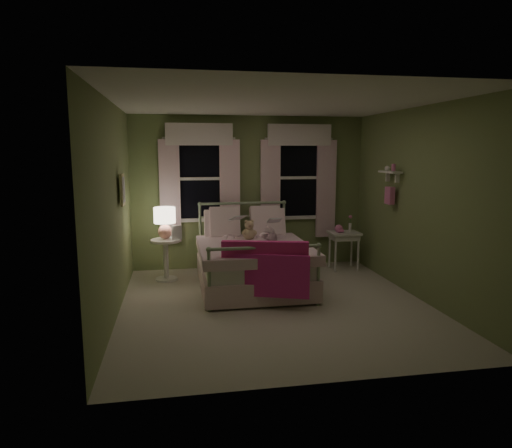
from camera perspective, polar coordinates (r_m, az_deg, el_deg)
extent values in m
plane|color=beige|center=(6.12, 2.41, -10.03)|extent=(4.20, 4.20, 0.00)
plane|color=white|center=(5.82, 2.59, 14.97)|extent=(4.20, 4.20, 0.00)
plane|color=#758A52|center=(7.88, -0.82, 3.94)|extent=(4.00, 0.00, 4.00)
plane|color=#758A52|center=(3.83, 9.32, -1.59)|extent=(4.00, 0.00, 4.00)
plane|color=#758A52|center=(5.74, -17.41, 1.63)|extent=(0.00, 4.20, 4.20)
plane|color=#758A52|center=(6.55, 19.84, 2.38)|extent=(0.00, 4.20, 4.20)
cube|color=white|center=(6.78, -0.47, -4.43)|extent=(1.44, 1.94, 0.26)
cube|color=white|center=(6.84, -0.47, -6.38)|extent=(1.54, 2.02, 0.30)
cube|color=white|center=(6.60, -0.26, -3.21)|extent=(1.58, 1.75, 0.14)
cylinder|color=#9EB793|center=(6.73, -6.30, -5.63)|extent=(0.04, 1.90, 0.04)
cylinder|color=#9EB793|center=(6.95, 5.17, -5.14)|extent=(0.04, 1.90, 0.04)
cylinder|color=#9EB793|center=(7.62, -6.97, -1.81)|extent=(0.04, 0.04, 1.15)
cylinder|color=#9EB793|center=(7.82, 3.48, -1.48)|extent=(0.04, 0.04, 1.15)
sphere|color=#9EB793|center=(7.53, -7.05, 2.49)|extent=(0.07, 0.07, 0.07)
sphere|color=#9EB793|center=(7.73, 3.52, 2.72)|extent=(0.07, 0.07, 0.07)
cylinder|color=#9EB793|center=(7.60, -1.70, 2.62)|extent=(1.42, 0.04, 0.04)
cylinder|color=#9EB793|center=(7.63, -1.69, 0.98)|extent=(1.38, 0.03, 0.03)
cylinder|color=#9EB793|center=(5.77, -5.87, -7.09)|extent=(0.04, 0.04, 0.80)
cylinder|color=#9EB793|center=(6.03, 7.79, -6.41)|extent=(0.04, 0.04, 0.80)
sphere|color=#9EB793|center=(5.67, -5.94, -3.20)|extent=(0.07, 0.07, 0.07)
sphere|color=#9EB793|center=(5.94, 7.87, -2.69)|extent=(0.07, 0.07, 0.07)
cylinder|color=#9EB793|center=(5.77, 1.13, -2.96)|extent=(1.42, 0.04, 0.04)
cube|color=white|center=(7.34, -4.31, -0.39)|extent=(0.55, 0.32, 0.57)
cube|color=white|center=(7.45, 1.51, -0.23)|extent=(0.55, 0.32, 0.57)
cube|color=white|center=(7.33, -3.93, 0.23)|extent=(0.48, 0.30, 0.51)
cube|color=white|center=(7.43, 1.14, 0.37)|extent=(0.48, 0.30, 0.51)
cube|color=#D62978|center=(5.78, 1.12, -3.74)|extent=(1.09, 0.36, 0.32)
cube|color=#DB2B90|center=(5.78, 1.25, -6.50)|extent=(1.05, 0.40, 0.55)
imported|color=#F7D1DD|center=(7.08, -3.32, 0.31)|extent=(0.29, 0.21, 0.71)
imported|color=#F7D1DD|center=(7.16, 1.13, 0.70)|extent=(0.40, 0.33, 0.78)
imported|color=beige|center=(6.83, -3.07, 0.30)|extent=(0.23, 0.17, 0.26)
imported|color=beige|center=(6.93, 1.53, 0.07)|extent=(0.20, 0.11, 0.26)
sphere|color=tan|center=(7.00, -0.88, -1.24)|extent=(0.19, 0.19, 0.19)
sphere|color=tan|center=(6.96, -0.86, -0.13)|extent=(0.14, 0.14, 0.14)
sphere|color=tan|center=(6.94, -1.23, 0.31)|extent=(0.05, 0.05, 0.05)
sphere|color=tan|center=(6.96, -0.50, 0.33)|extent=(0.05, 0.05, 0.05)
sphere|color=tan|center=(6.96, -1.50, -1.14)|extent=(0.08, 0.08, 0.08)
sphere|color=tan|center=(6.98, -0.20, -1.10)|extent=(0.08, 0.08, 0.08)
sphere|color=#8C6B51|center=(6.91, -0.79, -0.24)|extent=(0.05, 0.05, 0.05)
cylinder|color=white|center=(7.23, -11.26, -2.05)|extent=(0.46, 0.46, 0.04)
cylinder|color=white|center=(7.30, -11.19, -4.44)|extent=(0.08, 0.08, 0.60)
cylinder|color=white|center=(7.37, -11.11, -6.74)|extent=(0.34, 0.34, 0.03)
sphere|color=#F9A493|center=(7.21, -11.29, -0.96)|extent=(0.22, 0.22, 0.22)
cylinder|color=pink|center=(7.19, -11.32, -0.01)|extent=(0.03, 0.03, 0.13)
cylinder|color=#FFEAC6|center=(7.17, -11.36, 1.09)|extent=(0.33, 0.33, 0.24)
imported|color=beige|center=(7.15, -10.48, -1.92)|extent=(0.22, 0.26, 0.02)
cube|color=white|center=(7.88, 10.98, -1.13)|extent=(0.50, 0.40, 0.04)
cube|color=white|center=(7.90, 10.96, -1.63)|extent=(0.44, 0.34, 0.08)
cylinder|color=white|center=(7.74, 9.92, -3.71)|extent=(0.04, 0.04, 0.60)
cylinder|color=white|center=(7.88, 12.66, -3.56)|extent=(0.04, 0.04, 0.60)
cylinder|color=white|center=(8.02, 9.19, -3.25)|extent=(0.04, 0.04, 0.60)
cylinder|color=white|center=(8.15, 11.85, -3.11)|extent=(0.04, 0.04, 0.60)
sphere|color=pink|center=(7.84, 10.31, -0.58)|extent=(0.14, 0.14, 0.14)
cube|color=pink|center=(7.76, 10.54, -0.83)|extent=(0.11, 0.07, 0.04)
cylinder|color=white|center=(7.96, 11.68, -0.40)|extent=(0.05, 0.05, 0.14)
cylinder|color=#4C7F3F|center=(7.94, 11.70, 0.38)|extent=(0.01, 0.01, 0.12)
sphere|color=pink|center=(7.93, 11.72, 0.88)|extent=(0.06, 0.06, 0.06)
cube|color=black|center=(7.75, -7.05, 5.65)|extent=(0.76, 0.02, 1.35)
cube|color=white|center=(7.73, -7.14, 10.83)|extent=(0.84, 0.05, 0.06)
cube|color=white|center=(7.81, -6.94, 0.51)|extent=(0.84, 0.05, 0.06)
cube|color=white|center=(7.72, -10.01, 5.57)|extent=(0.06, 0.05, 1.40)
cube|color=white|center=(7.77, -4.07, 5.70)|extent=(0.06, 0.05, 1.40)
cube|color=white|center=(7.73, -7.04, 5.64)|extent=(0.76, 0.04, 0.05)
cube|color=silver|center=(7.69, -10.72, 4.04)|extent=(0.34, 0.06, 1.70)
cube|color=white|center=(7.75, -3.29, 4.22)|extent=(0.34, 0.06, 1.70)
cube|color=white|center=(7.66, -7.12, 11.07)|extent=(1.10, 0.08, 0.36)
cylinder|color=white|center=(7.70, -7.12, 10.61)|extent=(1.20, 0.03, 0.03)
cube|color=black|center=(8.03, 5.23, 5.79)|extent=(0.76, 0.02, 1.35)
cube|color=white|center=(8.00, 5.34, 10.80)|extent=(0.84, 0.05, 0.06)
cube|color=white|center=(8.08, 5.19, 0.82)|extent=(0.84, 0.05, 0.06)
cube|color=white|center=(7.91, 2.45, 5.77)|extent=(0.06, 0.05, 1.40)
cube|color=white|center=(8.12, 8.00, 5.78)|extent=(0.06, 0.05, 1.40)
cube|color=white|center=(8.01, 5.27, 5.78)|extent=(0.76, 0.04, 0.05)
cube|color=silver|center=(7.86, 1.80, 4.29)|extent=(0.34, 0.06, 1.70)
cube|color=white|center=(8.12, 8.74, 4.35)|extent=(0.34, 0.06, 1.70)
cube|color=white|center=(7.94, 5.47, 11.02)|extent=(1.10, 0.08, 0.36)
cylinder|color=white|center=(7.97, 5.38, 10.58)|extent=(1.20, 0.03, 0.03)
cube|color=white|center=(7.09, 16.43, 6.26)|extent=(0.15, 0.50, 0.03)
cube|color=white|center=(6.98, 17.24, 5.52)|extent=(0.06, 0.03, 0.14)
cube|color=white|center=(7.25, 16.16, 5.69)|extent=(0.06, 0.03, 0.14)
cylinder|color=pink|center=(7.00, 16.82, 6.78)|extent=(0.06, 0.06, 0.10)
sphere|color=white|center=(7.18, 16.09, 6.70)|extent=(0.08, 0.08, 0.08)
cube|color=pink|center=(7.12, 16.37, 3.44)|extent=(0.08, 0.18, 0.26)
cube|color=beige|center=(6.30, -16.36, 4.14)|extent=(0.03, 0.32, 0.42)
cube|color=silver|center=(6.30, -16.22, 4.14)|extent=(0.01, 0.25, 0.34)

